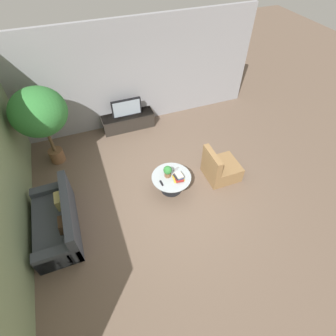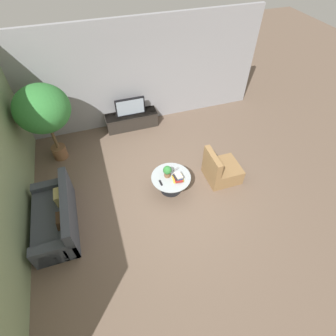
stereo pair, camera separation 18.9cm
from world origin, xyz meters
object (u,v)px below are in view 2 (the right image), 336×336
armchair_wicker (221,170)px  potted_plant_tabletop (167,171)px  coffee_table (171,181)px  couch_by_wall (56,218)px  potted_palm_tall (43,110)px  television (130,107)px  media_console (132,120)px

armchair_wicker → potted_plant_tabletop: 1.42m
coffee_table → couch_by_wall: couch_by_wall is taller
coffee_table → potted_plant_tabletop: (-0.07, 0.06, 0.30)m
potted_palm_tall → couch_by_wall: bearing=-93.2°
television → armchair_wicker: 3.26m
couch_by_wall → potted_palm_tall: bearing=176.8°
media_console → couch_by_wall: 3.74m
media_console → coffee_table: media_console is taller
armchair_wicker → potted_plant_tabletop: armchair_wicker is taller
armchair_wicker → coffee_table: bearing=89.0°
television → coffee_table: 2.80m
couch_by_wall → potted_plant_tabletop: couch_by_wall is taller
coffee_table → couch_by_wall: (-2.63, -0.20, -0.03)m
media_console → television: 0.47m
media_console → armchair_wicker: size_ratio=1.82×
couch_by_wall → media_console: bearing=142.2°
coffee_table → couch_by_wall: size_ratio=0.52×
television → couch_by_wall: bearing=-127.8°
armchair_wicker → potted_plant_tabletop: size_ratio=2.88×
coffee_table → armchair_wicker: (1.31, -0.02, -0.04)m
potted_plant_tabletop → armchair_wicker: bearing=-3.3°
television → armchair_wicker: size_ratio=1.01×
couch_by_wall → potted_plant_tabletop: (2.56, 0.25, 0.34)m
television → armchair_wicker: (1.65, -2.78, -0.44)m
couch_by_wall → potted_palm_tall: (0.13, 2.23, 1.24)m
coffee_table → potted_palm_tall: (-2.51, 2.03, 1.21)m
potted_plant_tabletop → coffee_table: bearing=-38.8°
potted_plant_tabletop → television: bearing=95.7°
media_console → couch_by_wall: (-2.29, -2.95, 0.04)m
media_console → potted_palm_tall: potted_palm_tall is taller
media_console → armchair_wicker: 3.23m
couch_by_wall → potted_palm_tall: size_ratio=0.85×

